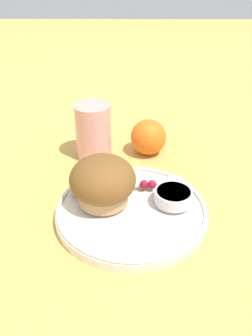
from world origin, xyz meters
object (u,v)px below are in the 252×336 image
at_px(muffin, 103,182).
at_px(butter_knife, 128,185).
at_px(orange_fruit, 148,137).
at_px(juice_glass, 93,132).

distance_m(muffin, butter_knife, 0.06).
xyz_separation_m(muffin, orange_fruit, (0.08, 0.18, -0.02)).
bearing_deg(muffin, orange_fruit, 66.97).
xyz_separation_m(butter_knife, orange_fruit, (0.04, 0.14, 0.01)).
relative_size(butter_knife, juice_glass, 1.73).
height_order(muffin, orange_fruit, muffin).
xyz_separation_m(orange_fruit, juice_glass, (-0.11, -0.01, 0.02)).
bearing_deg(butter_knife, muffin, -147.39).
bearing_deg(juice_glass, muffin, -80.66).
distance_m(butter_knife, juice_glass, 0.15).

